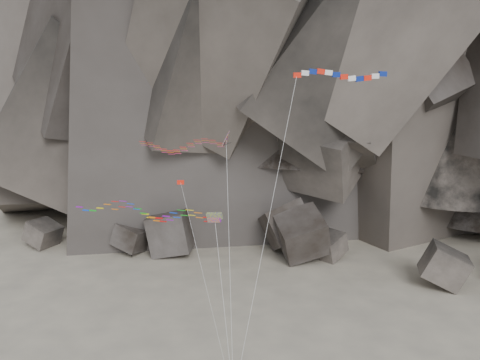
% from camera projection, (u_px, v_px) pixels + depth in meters
% --- Properties ---
extents(headland, '(110.00, 70.00, 84.00)m').
position_uv_depth(headland, '(299.00, 5.00, 108.42)').
color(headland, '#5B524A').
rests_on(headland, ground).
extents(boulder_field, '(83.59, 17.04, 9.58)m').
position_uv_depth(boulder_field, '(278.00, 246.00, 83.16)').
color(boulder_field, '#47423F').
rests_on(boulder_field, ground).
extents(delta_kite, '(9.40, 4.12, 23.10)m').
position_uv_depth(delta_kite, '(178.00, 145.00, 45.95)').
color(delta_kite, red).
rests_on(delta_kite, ground).
extents(banner_kite, '(12.01, 9.04, 28.08)m').
position_uv_depth(banner_kite, '(339.00, 78.00, 46.49)').
color(banner_kite, red).
rests_on(banner_kite, ground).
extents(parafoil_kite, '(16.45, 4.06, 16.19)m').
position_uv_depth(parafoil_kite, '(139.00, 210.00, 48.33)').
color(parafoil_kite, '#B9DE0C').
rests_on(parafoil_kite, ground).
extents(pennant_kite, '(6.05, 4.44, 18.29)m').
position_uv_depth(pennant_kite, '(189.00, 217.00, 47.57)').
color(pennant_kite, red).
rests_on(pennant_kite, ground).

